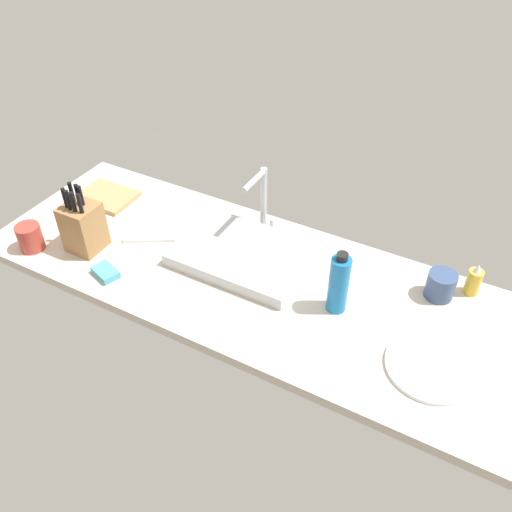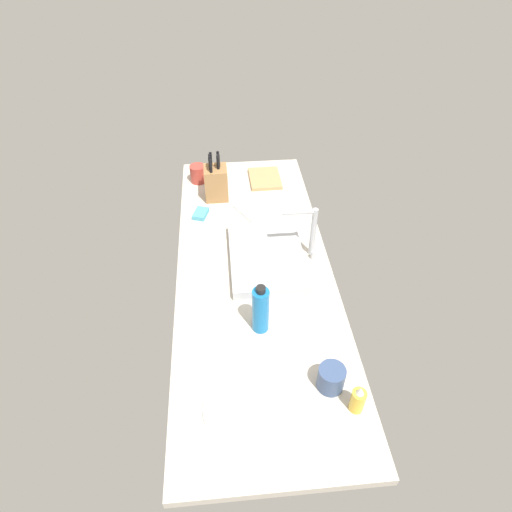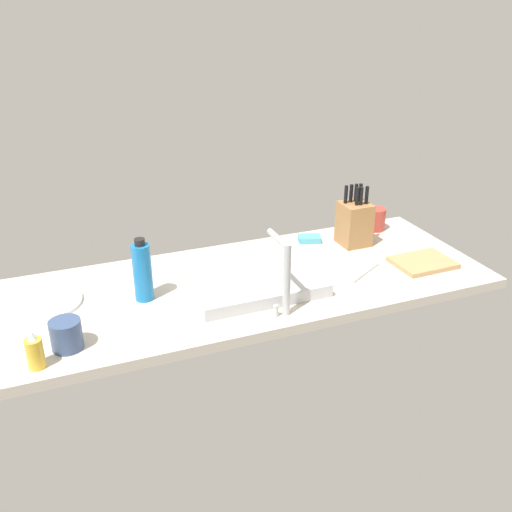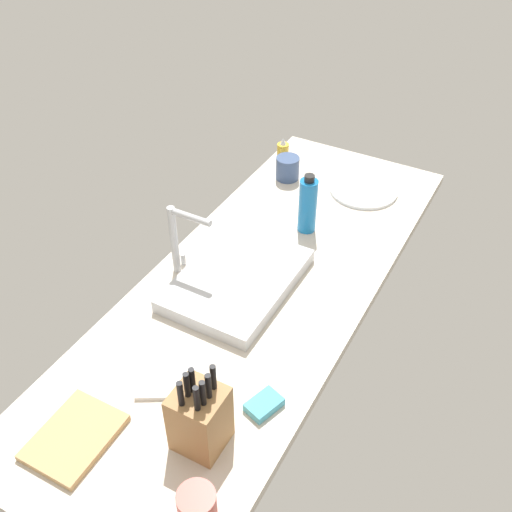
% 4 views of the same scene
% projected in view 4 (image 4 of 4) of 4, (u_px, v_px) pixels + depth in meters
% --- Properties ---
extents(countertop_slab, '(1.81, 0.66, 0.04)m').
position_uv_depth(countertop_slab, '(259.00, 288.00, 1.85)').
color(countertop_slab, beige).
rests_on(countertop_slab, ground).
extents(sink_basin, '(0.45, 0.32, 0.04)m').
position_uv_depth(sink_basin, '(237.00, 280.00, 1.82)').
color(sink_basin, '#B7BABF').
rests_on(sink_basin, countertop_slab).
extents(faucet, '(0.06, 0.15, 0.24)m').
position_uv_depth(faucet, '(179.00, 235.00, 1.79)').
color(faucet, '#B7BABF').
rests_on(faucet, countertop_slab).
extents(knife_block, '(0.11, 0.12, 0.24)m').
position_uv_depth(knife_block, '(200.00, 418.00, 1.35)').
color(knife_block, '#9E7042').
rests_on(knife_block, countertop_slab).
extents(cutting_board, '(0.22, 0.17, 0.02)m').
position_uv_depth(cutting_board, '(75.00, 437.00, 1.41)').
color(cutting_board, tan).
rests_on(cutting_board, countertop_slab).
extents(soap_bottle, '(0.05, 0.05, 0.12)m').
position_uv_depth(soap_bottle, '(283.00, 153.00, 2.36)').
color(soap_bottle, gold).
rests_on(soap_bottle, countertop_slab).
extents(water_bottle, '(0.06, 0.06, 0.22)m').
position_uv_depth(water_bottle, '(308.00, 205.00, 1.99)').
color(water_bottle, '#1970B7').
rests_on(water_bottle, countertop_slab).
extents(dinner_plate, '(0.25, 0.25, 0.01)m').
position_uv_depth(dinner_plate, '(364.00, 190.00, 2.23)').
color(dinner_plate, white).
rests_on(dinner_plate, countertop_slab).
extents(dish_towel, '(0.24, 0.23, 0.01)m').
position_uv_depth(dish_towel, '(169.00, 370.00, 1.57)').
color(dish_towel, white).
rests_on(dish_towel, countertop_slab).
extents(coffee_mug, '(0.08, 0.08, 0.09)m').
position_uv_depth(coffee_mug, '(197.00, 508.00, 1.23)').
color(coffee_mug, '#B23D33').
rests_on(coffee_mug, countertop_slab).
extents(ceramic_cup, '(0.09, 0.09, 0.09)m').
position_uv_depth(ceramic_cup, '(288.00, 168.00, 2.28)').
color(ceramic_cup, '#384C75').
rests_on(ceramic_cup, countertop_slab).
extents(dish_sponge, '(0.10, 0.09, 0.02)m').
position_uv_depth(dish_sponge, '(264.00, 405.00, 1.47)').
color(dish_sponge, '#4CA3BC').
rests_on(dish_sponge, countertop_slab).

